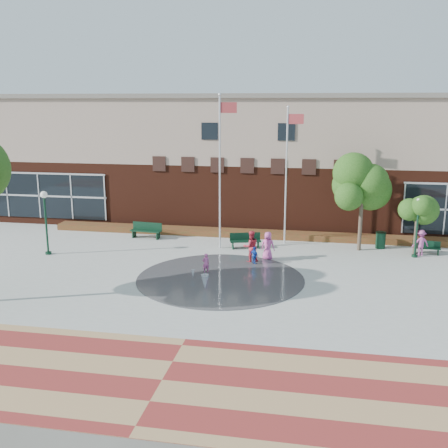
% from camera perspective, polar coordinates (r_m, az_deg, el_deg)
% --- Properties ---
extents(ground, '(120.00, 120.00, 0.00)m').
position_cam_1_polar(ground, '(23.64, -1.76, -8.33)').
color(ground, '#666056').
rests_on(ground, ground).
extents(plaza_concrete, '(46.00, 18.00, 0.01)m').
position_cam_1_polar(plaza_concrete, '(27.33, 0.00, -5.31)').
color(plaza_concrete, '#A8A8A0').
rests_on(plaza_concrete, ground).
extents(paver_band, '(46.00, 6.00, 0.01)m').
position_cam_1_polar(paver_band, '(17.51, -6.76, -16.54)').
color(paver_band, maroon).
rests_on(paver_band, ground).
extents(splash_pad, '(8.40, 8.40, 0.01)m').
position_cam_1_polar(splash_pad, '(26.40, -0.39, -5.98)').
color(splash_pad, '#383A3D').
rests_on(splash_pad, ground).
extents(library_building, '(44.40, 10.40, 9.20)m').
position_cam_1_polar(library_building, '(39.46, 3.55, 7.28)').
color(library_building, '#481D11').
rests_on(library_building, ground).
extents(flower_bed, '(26.00, 1.20, 0.40)m').
position_cam_1_polar(flower_bed, '(34.53, 2.27, -1.38)').
color(flower_bed, maroon).
rests_on(flower_bed, ground).
extents(flagpole_left, '(1.07, 0.18, 9.14)m').
position_cam_1_polar(flagpole_left, '(30.80, -0.37, 6.50)').
color(flagpole_left, silver).
rests_on(flagpole_left, ground).
extents(flagpole_right, '(1.04, 0.17, 8.45)m').
position_cam_1_polar(flagpole_right, '(32.16, 6.89, 6.03)').
color(flagpole_right, silver).
rests_on(flagpole_right, ground).
extents(lamp_left, '(0.39, 0.39, 3.73)m').
position_cam_1_polar(lamp_left, '(31.65, -18.86, 0.88)').
color(lamp_left, '#0F3220').
rests_on(lamp_left, ground).
extents(lamp_right, '(0.36, 0.36, 3.44)m').
position_cam_1_polar(lamp_right, '(31.38, 20.31, 0.32)').
color(lamp_right, '#0F3220').
rests_on(lamp_right, ground).
extents(bench_left, '(2.08, 0.78, 1.02)m').
position_cam_1_polar(bench_left, '(34.39, -8.47, -1.01)').
color(bench_left, '#0F3220').
rests_on(bench_left, ground).
extents(bench_mid, '(1.93, 1.02, 0.94)m').
position_cam_1_polar(bench_mid, '(31.70, 2.34, -2.15)').
color(bench_mid, '#0F3220').
rests_on(bench_mid, ground).
extents(bench_right, '(1.58, 0.58, 0.78)m').
position_cam_1_polar(bench_right, '(32.69, 21.15, -2.67)').
color(bench_right, '#0F3220').
rests_on(bench_right, ground).
extents(trash_can, '(0.62, 0.62, 1.02)m').
position_cam_1_polar(trash_can, '(33.02, 16.68, -1.69)').
color(trash_can, '#0F3220').
rests_on(trash_can, ground).
extents(tree_mid, '(3.23, 3.23, 5.44)m').
position_cam_1_polar(tree_mid, '(31.53, 14.86, 4.15)').
color(tree_mid, '#3F3227').
rests_on(tree_mid, ground).
extents(tree_small_right, '(2.27, 2.27, 3.88)m').
position_cam_1_polar(tree_small_right, '(31.55, 20.37, 1.68)').
color(tree_small_right, '#3F3227').
rests_on(tree_small_right, ground).
extents(water_jet_a, '(0.38, 0.38, 0.73)m').
position_cam_1_polar(water_jet_a, '(24.89, -2.08, -7.21)').
color(water_jet_a, white).
rests_on(water_jet_a, ground).
extents(water_jet_b, '(0.19, 0.19, 0.42)m').
position_cam_1_polar(water_jet_b, '(26.49, -3.41, -5.95)').
color(water_jet_b, white).
rests_on(water_jet_b, ground).
extents(child_splash, '(0.46, 0.42, 1.05)m').
position_cam_1_polar(child_splash, '(27.17, -2.00, -4.28)').
color(child_splash, '#D656A1').
rests_on(child_splash, ground).
extents(adult_red, '(1.06, 0.97, 1.77)m').
position_cam_1_polar(adult_red, '(28.92, 2.94, -2.46)').
color(adult_red, '#D33142').
rests_on(adult_red, ground).
extents(adult_pink, '(0.88, 0.67, 1.60)m').
position_cam_1_polar(adult_pink, '(29.44, 4.79, -2.38)').
color(adult_pink, '#D151A1').
rests_on(adult_pink, ground).
extents(child_blue, '(0.60, 0.57, 1.00)m').
position_cam_1_polar(child_blue, '(28.60, 3.34, -3.45)').
color(child_blue, '#1741B5').
rests_on(child_blue, ground).
extents(person_bench, '(1.12, 0.86, 1.54)m').
position_cam_1_polar(person_bench, '(32.14, 20.61, -1.92)').
color(person_bench, '#CB54A3').
rests_on(person_bench, ground).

